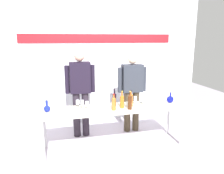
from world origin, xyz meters
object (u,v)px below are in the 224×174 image
at_px(wine_bottle_0, 130,102).
at_px(wine_bottle_2, 114,103).
at_px(decanter_blue_left, 47,108).
at_px(presenter_right, 132,88).
at_px(presenter_left, 80,89).
at_px(wine_glass_left_1, 87,104).
at_px(display_table, 114,111).
at_px(wine_glass_left_2, 78,102).
at_px(wine_glass_right_0, 135,99).
at_px(decanter_blue_right, 170,99).
at_px(wine_bottle_1, 131,100).
at_px(wine_glass_right_2, 141,97).
at_px(wine_glass_right_1, 143,100).
at_px(wine_bottle_4, 122,101).
at_px(wine_glass_left_0, 82,103).
at_px(wine_bottle_3, 114,99).

bearing_deg(wine_bottle_0, wine_bottle_2, 174.08).
relative_size(decanter_blue_left, presenter_right, 0.12).
bearing_deg(decanter_blue_left, presenter_left, 40.81).
relative_size(decanter_blue_left, wine_glass_left_1, 1.31).
distance_m(display_table, presenter_right, 0.84).
xyz_separation_m(decanter_blue_left, wine_bottle_2, (1.13, -0.17, 0.06)).
bearing_deg(presenter_right, wine_glass_left_2, -159.61).
xyz_separation_m(display_table, wine_glass_right_0, (0.43, 0.09, 0.17)).
height_order(wine_bottle_0, wine_bottle_2, wine_bottle_0).
xyz_separation_m(display_table, decanter_blue_right, (1.14, 0.05, 0.13)).
xyz_separation_m(decanter_blue_right, wine_glass_right_0, (-0.71, 0.04, 0.04)).
height_order(presenter_right, wine_bottle_0, presenter_right).
bearing_deg(wine_bottle_2, wine_bottle_1, 20.09).
xyz_separation_m(presenter_left, wine_glass_right_2, (1.14, -0.39, -0.13)).
relative_size(decanter_blue_left, wine_bottle_0, 0.61).
bearing_deg(wine_glass_right_2, wine_glass_right_1, -96.63).
relative_size(wine_bottle_4, wine_glass_left_2, 2.15).
distance_m(presenter_left, wine_bottle_0, 1.09).
relative_size(decanter_blue_left, wine_glass_right_1, 1.45).
distance_m(wine_glass_left_2, wine_glass_right_2, 1.24).
bearing_deg(wine_glass_left_2, wine_bottle_0, -19.03).
bearing_deg(display_table, wine_bottle_0, -32.10).
height_order(display_table, wine_glass_left_1, wine_glass_left_1).
distance_m(decanter_blue_left, wine_bottle_4, 1.31).
bearing_deg(display_table, wine_glass_right_2, 18.07).
height_order(wine_bottle_1, wine_glass_right_2, wine_bottle_1).
bearing_deg(wine_bottle_1, decanter_blue_left, 178.27).
bearing_deg(wine_glass_right_2, wine_glass_left_0, -173.40).
relative_size(wine_glass_left_2, wine_glass_right_1, 1.05).
bearing_deg(wine_glass_left_1, presenter_right, 29.82).
bearing_deg(wine_bottle_2, wine_glass_left_2, 155.30).
bearing_deg(wine_bottle_1, wine_glass_right_0, 36.98).
bearing_deg(decanter_blue_right, decanter_blue_left, 180.00).
xyz_separation_m(wine_bottle_1, wine_glass_right_1, (0.27, 0.05, -0.03)).
distance_m(decanter_blue_left, wine_bottle_2, 1.14).
bearing_deg(display_table, wine_glass_right_1, 5.04).
bearing_deg(wine_bottle_3, wine_glass_right_2, 9.20).
bearing_deg(wine_bottle_2, decanter_blue_left, 171.20).
distance_m(display_table, decanter_blue_left, 1.17).
distance_m(wine_bottle_4, wine_glass_right_2, 0.52).
distance_m(decanter_blue_right, presenter_left, 1.78).
height_order(wine_glass_left_0, wine_glass_right_0, wine_glass_left_0).
xyz_separation_m(wine_bottle_2, wine_glass_left_0, (-0.53, 0.19, -0.01)).
xyz_separation_m(wine_bottle_1, wine_bottle_3, (-0.28, 0.10, 0.00)).
relative_size(wine_bottle_3, wine_bottle_4, 1.03).
xyz_separation_m(decanter_blue_right, wine_bottle_4, (-1.00, -0.09, 0.06)).
relative_size(display_table, wine_bottle_0, 7.83).
bearing_deg(wine_glass_right_0, wine_bottle_3, 178.05).
height_order(presenter_left, wine_bottle_2, presenter_left).
bearing_deg(presenter_right, wine_bottle_1, -110.94).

